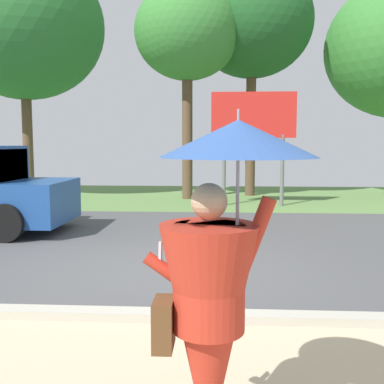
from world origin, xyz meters
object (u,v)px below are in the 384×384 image
tree_left_far (24,26)px  tree_right_mid (187,33)px  roadside_billboard (254,123)px  monk_pedestrian (215,286)px  tree_center_back (252,23)px

tree_left_far → tree_right_mid: (5.84, -0.40, -0.40)m
roadside_billboard → tree_right_mid: size_ratio=0.48×
monk_pedestrian → tree_right_mid: size_ratio=0.29×
tree_left_far → monk_pedestrian: bearing=-63.2°
roadside_billboard → tree_right_mid: 4.14m
tree_center_back → tree_right_mid: bearing=-152.4°
roadside_billboard → tree_right_mid: (-2.16, 1.68, 3.11)m
tree_left_far → tree_right_mid: tree_left_far is taller
tree_left_far → tree_right_mid: size_ratio=1.18×
monk_pedestrian → tree_center_back: bearing=101.7°
tree_center_back → tree_left_far: bearing=-174.5°
tree_center_back → tree_right_mid: 2.62m
tree_center_back → tree_right_mid: (-2.26, -1.18, -0.60)m
roadside_billboard → tree_left_far: bearing=165.4°
roadside_billboard → tree_left_far: (-8.00, 2.08, 3.51)m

